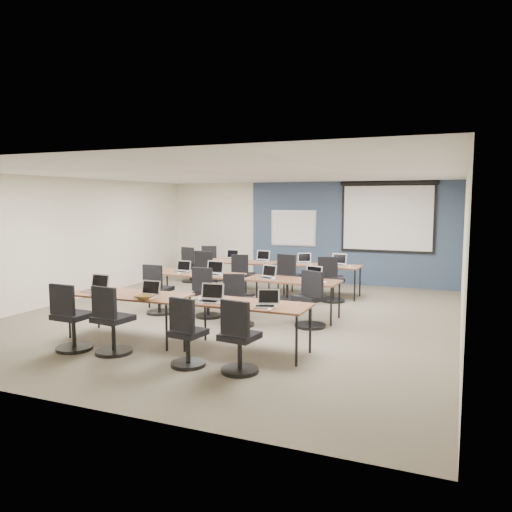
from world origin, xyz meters
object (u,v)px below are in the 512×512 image
at_px(laptop_2, 210,297).
at_px(laptop_9, 262,259).
at_px(task_chair_2, 186,338).
at_px(utility_table, 198,255).
at_px(laptop_8, 231,257).
at_px(task_chair_6, 239,305).
at_px(task_chair_10, 287,281).
at_px(training_table_back_left, 241,263).
at_px(training_table_mid_left, 196,275).
at_px(task_chair_1, 111,326).
at_px(spare_chair_a, 213,266).
at_px(projector_screen, 388,213).
at_px(laptop_4, 182,269).
at_px(training_table_front_right, 247,306).
at_px(task_chair_3, 239,343).
at_px(laptop_3, 267,302).
at_px(training_table_front_left, 129,296).
at_px(task_chair_4, 157,294).
at_px(task_chair_9, 244,278).
at_px(training_table_back_right, 322,267).
at_px(laptop_1, 148,293).
at_px(laptop_6, 268,275).
at_px(whiteboard, 293,228).
at_px(task_chair_5, 207,297).
at_px(laptop_7, 312,277).
at_px(laptop_11, 338,262).
at_px(task_chair_0, 71,323).
at_px(spare_chair_b, 190,268).
at_px(training_table_mid_right, 292,282).
at_px(task_chair_8, 207,276).
at_px(laptop_10, 303,261).
at_px(laptop_5, 213,271).
at_px(task_chair_7, 311,304).
at_px(laptop_0, 96,287).

xyz_separation_m(laptop_2, laptop_9, (-1.10, 4.83, -0.00)).
relative_size(task_chair_2, laptop_9, 2.81).
bearing_deg(utility_table, laptop_8, -38.65).
height_order(task_chair_6, task_chair_10, task_chair_10).
bearing_deg(training_table_back_left, utility_table, 141.35).
xyz_separation_m(training_table_mid_left, task_chair_1, (0.40, -3.19, -0.27)).
relative_size(training_table_mid_left, spare_chair_a, 1.98).
bearing_deg(laptop_9, projector_screen, 35.01).
bearing_deg(laptop_4, training_table_back_left, 76.00).
distance_m(training_table_front_right, task_chair_6, 1.56).
bearing_deg(task_chair_3, utility_table, 130.01).
bearing_deg(training_table_front_right, laptop_3, -16.94).
height_order(training_table_front_left, task_chair_2, task_chair_2).
height_order(task_chair_3, task_chair_6, task_chair_3).
relative_size(laptop_2, task_chair_4, 0.35).
bearing_deg(projector_screen, training_table_mid_left, -128.51).
bearing_deg(task_chair_9, task_chair_4, -124.97).
distance_m(training_table_back_right, laptop_1, 4.96).
height_order(training_table_mid_left, laptop_4, laptop_4).
bearing_deg(task_chair_4, laptop_6, 18.10).
height_order(whiteboard, task_chair_5, whiteboard).
relative_size(laptop_4, utility_table, 0.35).
distance_m(task_chair_5, laptop_7, 2.02).
distance_m(training_table_front_left, laptop_11, 5.25).
bearing_deg(task_chair_5, laptop_11, 55.00).
height_order(task_chair_0, task_chair_9, task_chair_0).
height_order(laptop_3, spare_chair_b, laptop_3).
distance_m(training_table_mid_right, laptop_4, 2.41).
height_order(projector_screen, task_chair_8, projector_screen).
bearing_deg(task_chair_9, laptop_10, 13.75).
relative_size(training_table_mid_left, laptop_5, 5.37).
relative_size(training_table_mid_left, spare_chair_b, 2.01).
distance_m(task_chair_9, laptop_10, 1.47).
distance_m(training_table_mid_right, laptop_2, 2.45).
bearing_deg(laptop_11, whiteboard, 141.72).
xyz_separation_m(whiteboard, task_chair_7, (1.88, -4.75, -1.03)).
xyz_separation_m(laptop_0, task_chair_1, (0.91, -0.78, -0.38)).
height_order(laptop_0, laptop_3, laptop_0).
bearing_deg(task_chair_7, task_chair_6, -139.10).
relative_size(training_table_front_left, task_chair_5, 2.00).
bearing_deg(task_chair_3, task_chair_5, 132.89).
height_order(task_chair_4, task_chair_8, task_chair_8).
height_order(training_table_front_right, task_chair_4, task_chair_4).
xyz_separation_m(laptop_1, task_chair_9, (-0.20, 4.13, -0.39)).
height_order(training_table_front_right, task_chair_9, task_chair_9).
height_order(training_table_back_left, task_chair_1, task_chair_1).
xyz_separation_m(task_chair_3, laptop_10, (-0.86, 5.59, 0.39)).
distance_m(whiteboard, spare_chair_b, 3.01).
distance_m(laptop_1, laptop_8, 5.01).
relative_size(training_table_front_right, laptop_10, 5.88).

